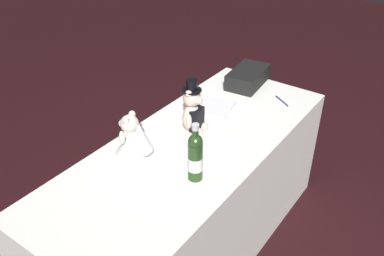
# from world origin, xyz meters

# --- Properties ---
(ground_plane) EXTENTS (12.00, 12.00, 0.00)m
(ground_plane) POSITION_xyz_m (0.00, 0.00, 0.00)
(ground_plane) COLOR black
(reception_table) EXTENTS (1.82, 0.71, 0.73)m
(reception_table) POSITION_xyz_m (0.00, 0.00, 0.37)
(reception_table) COLOR white
(reception_table) RESTS_ON ground_plane
(teddy_bear_groom) EXTENTS (0.15, 0.13, 0.30)m
(teddy_bear_groom) POSITION_xyz_m (-0.11, -0.07, 0.85)
(teddy_bear_groom) COLOR beige
(teddy_bear_groom) RESTS_ON reception_table
(teddy_bear_bride) EXTENTS (0.17, 0.21, 0.22)m
(teddy_bear_bride) POSITION_xyz_m (0.23, -0.18, 0.83)
(teddy_bear_bride) COLOR white
(teddy_bear_bride) RESTS_ON reception_table
(champagne_bottle) EXTENTS (0.07, 0.07, 0.29)m
(champagne_bottle) POSITION_xyz_m (0.21, 0.17, 0.85)
(champagne_bottle) COLOR #22401A
(champagne_bottle) RESTS_ON reception_table
(signing_pen) EXTENTS (0.08, 0.12, 0.01)m
(signing_pen) POSITION_xyz_m (-0.68, 0.18, 0.74)
(signing_pen) COLOR navy
(signing_pen) RESTS_ON reception_table
(gift_case_black) EXTENTS (0.34, 0.22, 0.10)m
(gift_case_black) POSITION_xyz_m (-0.77, -0.11, 0.78)
(gift_case_black) COLOR black
(gift_case_black) RESTS_ON reception_table
(guestbook) EXTENTS (0.27, 0.34, 0.02)m
(guestbook) POSITION_xyz_m (-0.36, -0.16, 0.74)
(guestbook) COLOR white
(guestbook) RESTS_ON reception_table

